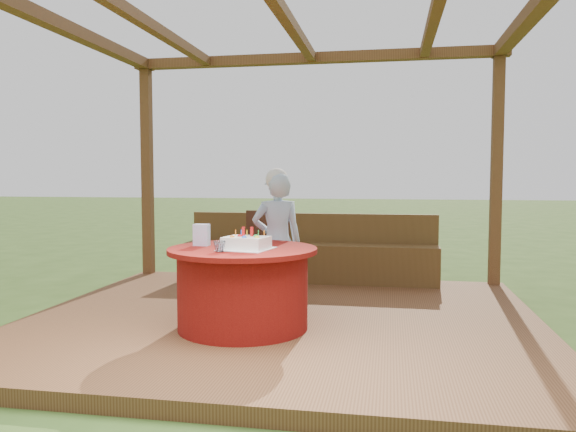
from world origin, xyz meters
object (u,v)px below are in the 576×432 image
object	(u,v)px
gift_bag	(202,235)
drinking_glass	(220,246)
chair	(265,250)
birthday_cake	(246,243)
table	(243,287)
bench	(310,259)
elderly_woman	(277,239)

from	to	relation	value
gift_bag	drinking_glass	size ratio (longest dim) A/B	1.93
chair	birthday_cake	xyz separation A→B (m)	(0.11, -1.15, 0.21)
table	chair	bearing A→B (deg)	92.99
table	birthday_cake	bearing A→B (deg)	-59.08
bench	chair	world-z (taller)	chair
drinking_glass	bench	bearing A→B (deg)	81.99
table	drinking_glass	distance (m)	0.48
chair	elderly_woman	xyz separation A→B (m)	(0.20, -0.35, 0.16)
drinking_glass	elderly_woman	bearing A→B (deg)	76.03
table	birthday_cake	xyz separation A→B (m)	(0.06, -0.09, 0.38)
birthday_cake	elderly_woman	bearing A→B (deg)	83.73
elderly_woman	birthday_cake	size ratio (longest dim) A/B	2.98
table	elderly_woman	size ratio (longest dim) A/B	0.92
elderly_woman	gift_bag	bearing A→B (deg)	-129.20
birthday_cake	drinking_glass	size ratio (longest dim) A/B	4.73
chair	drinking_glass	xyz separation A→B (m)	(-0.05, -1.35, 0.21)
table	elderly_woman	xyz separation A→B (m)	(0.14, 0.70, 0.33)
elderly_woman	drinking_glass	bearing A→B (deg)	-103.97
birthday_cake	drinking_glass	world-z (taller)	birthday_cake
birthday_cake	drinking_glass	distance (m)	0.26
elderly_woman	drinking_glass	world-z (taller)	elderly_woman
elderly_woman	birthday_cake	xyz separation A→B (m)	(-0.09, -0.80, 0.05)
chair	drinking_glass	distance (m)	1.36
table	gift_bag	distance (m)	0.57
chair	table	bearing A→B (deg)	-87.01
elderly_woman	drinking_glass	xyz separation A→B (m)	(-0.25, -1.00, 0.04)
elderly_woman	birthday_cake	world-z (taller)	elderly_woman
table	birthday_cake	world-z (taller)	birthday_cake
birthday_cake	gift_bag	xyz separation A→B (m)	(-0.43, 0.16, 0.04)
table	drinking_glass	size ratio (longest dim) A/B	12.93
gift_bag	elderly_woman	bearing A→B (deg)	51.05
bench	birthday_cake	xyz separation A→B (m)	(-0.19, -2.28, 0.45)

